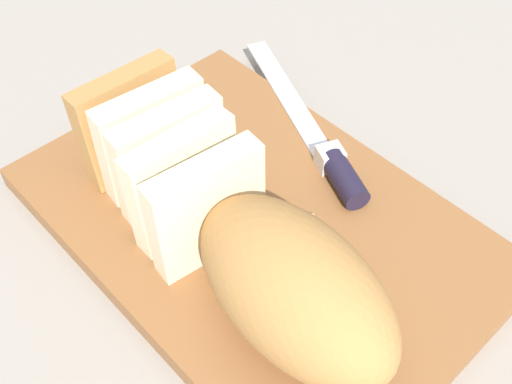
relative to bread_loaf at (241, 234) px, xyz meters
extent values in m
plane|color=gray|center=(0.03, -0.04, -0.07)|extent=(3.00, 3.00, 0.00)
cube|color=brown|center=(0.03, -0.04, -0.06)|extent=(0.40, 0.27, 0.02)
ellipsoid|color=#A8753D|center=(-0.06, 0.00, 0.00)|extent=(0.18, 0.10, 0.09)
cube|color=beige|center=(0.04, 0.00, 0.00)|extent=(0.03, 0.09, 0.09)
cube|color=beige|center=(0.07, 0.00, 0.00)|extent=(0.03, 0.09, 0.09)
cube|color=beige|center=(0.10, -0.01, 0.00)|extent=(0.03, 0.09, 0.09)
cube|color=beige|center=(0.12, -0.01, 0.00)|extent=(0.03, 0.09, 0.09)
cube|color=#A8753D|center=(0.15, -0.01, 0.00)|extent=(0.03, 0.09, 0.09)
cube|color=silver|center=(0.12, -0.17, -0.05)|extent=(0.19, 0.09, 0.00)
cylinder|color=black|center=(0.01, -0.12, -0.04)|extent=(0.06, 0.04, 0.02)
cube|color=silver|center=(0.03, -0.13, -0.04)|extent=(0.03, 0.03, 0.02)
sphere|color=tan|center=(0.00, 0.01, -0.04)|extent=(0.00, 0.00, 0.00)
sphere|color=tan|center=(-0.02, 0.00, -0.04)|extent=(0.01, 0.01, 0.01)
sphere|color=tan|center=(0.00, -0.08, -0.04)|extent=(0.00, 0.00, 0.00)
sphere|color=tan|center=(0.01, -0.03, -0.04)|extent=(0.01, 0.01, 0.01)
camera|label=1|loc=(-0.21, 0.17, 0.36)|focal=43.74mm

